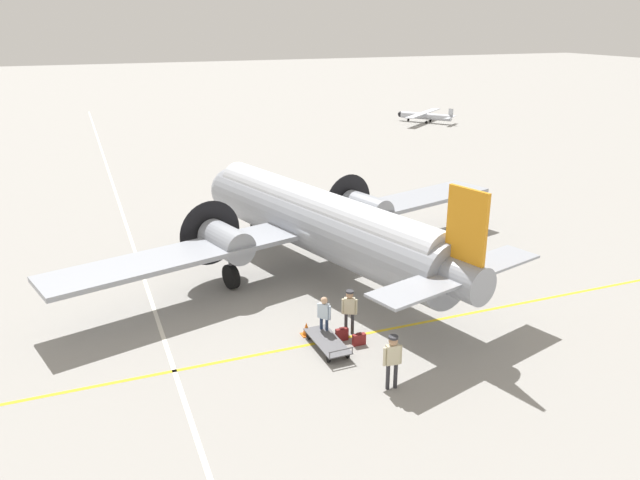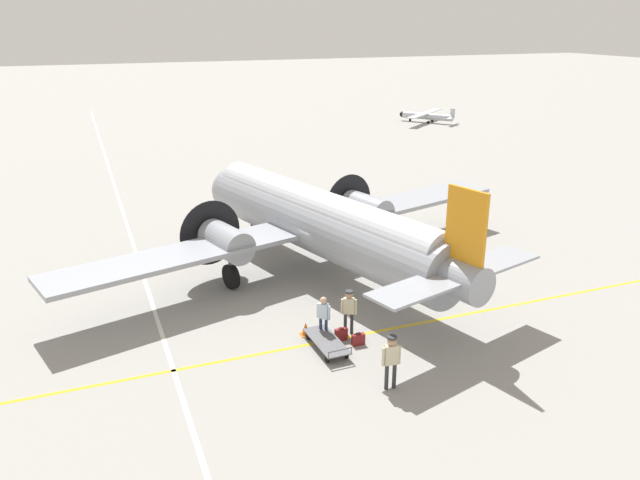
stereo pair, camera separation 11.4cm
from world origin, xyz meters
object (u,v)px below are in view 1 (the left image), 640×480
at_px(passenger_boarding, 324,313).
at_px(baggage_cart, 328,342).
at_px(crew_foreground, 393,356).
at_px(suitcase_upright_spare, 359,339).
at_px(airliner_main, 314,220).
at_px(light_aircraft_distant, 424,116).
at_px(suitcase_near_door, 342,334).
at_px(traffic_cone, 306,329).
at_px(ramp_agent, 349,307).

height_order(passenger_boarding, baggage_cart, passenger_boarding).
relative_size(crew_foreground, passenger_boarding, 1.15).
bearing_deg(suitcase_upright_spare, crew_foreground, -94.53).
xyz_separation_m(airliner_main, light_aircraft_distant, (27.43, 36.50, -1.77)).
height_order(suitcase_near_door, traffic_cone, suitcase_near_door).
bearing_deg(light_aircraft_distant, suitcase_upright_spare, 108.37).
height_order(ramp_agent, suitcase_near_door, ramp_agent).
height_order(airliner_main, baggage_cart, airliner_main).
height_order(baggage_cart, traffic_cone, baggage_cart).
bearing_deg(baggage_cart, traffic_cone, 13.86).
xyz_separation_m(crew_foreground, baggage_cart, (-0.94, 3.08, -0.90)).
xyz_separation_m(suitcase_near_door, baggage_cart, (-0.72, -0.37, 0.03)).
distance_m(passenger_boarding, traffic_cone, 1.02).
bearing_deg(crew_foreground, traffic_cone, 112.98).
distance_m(baggage_cart, light_aircraft_distant, 52.55).
distance_m(passenger_boarding, suitcase_upright_spare, 1.59).
bearing_deg(crew_foreground, baggage_cart, 113.37).
bearing_deg(ramp_agent, suitcase_near_door, 67.42).
relative_size(airliner_main, ramp_agent, 13.41).
bearing_deg(ramp_agent, baggage_cart, 60.03).
bearing_deg(light_aircraft_distant, crew_foreground, 109.85).
bearing_deg(passenger_boarding, baggage_cart, 125.77).
xyz_separation_m(ramp_agent, suitcase_near_door, (-0.47, -0.40, -0.85)).
bearing_deg(ramp_agent, crew_foreground, 113.50).
bearing_deg(light_aircraft_distant, passenger_boarding, 106.88).
bearing_deg(light_aircraft_distant, airliner_main, 104.58).
relative_size(airliner_main, traffic_cone, 45.73).
distance_m(suitcase_near_door, light_aircraft_distant, 51.84).
relative_size(passenger_boarding, suitcase_upright_spare, 3.38).
xyz_separation_m(passenger_boarding, traffic_cone, (-0.55, 0.40, -0.76)).
xyz_separation_m(baggage_cart, traffic_cone, (-0.35, 1.24, -0.04)).
height_order(passenger_boarding, light_aircraft_distant, light_aircraft_distant).
bearing_deg(suitcase_upright_spare, suitcase_near_door, 131.15).
xyz_separation_m(crew_foreground, passenger_boarding, (-0.73, 3.93, -0.18)).
xyz_separation_m(ramp_agent, suitcase_upright_spare, (-0.02, -0.91, -0.88)).
height_order(airliner_main, traffic_cone, airliner_main).
relative_size(suitcase_upright_spare, baggage_cart, 0.20).
xyz_separation_m(crew_foreground, light_aircraft_distant, (28.67, 46.50, -0.41)).
xyz_separation_m(airliner_main, ramp_agent, (-0.99, -6.15, -1.43)).
xyz_separation_m(passenger_boarding, suitcase_upright_spare, (0.96, -0.99, -0.78)).
height_order(passenger_boarding, ramp_agent, ramp_agent).
bearing_deg(baggage_cart, light_aircraft_distant, -35.96).
relative_size(baggage_cart, light_aircraft_distant, 0.32).
bearing_deg(ramp_agent, passenger_boarding, 22.39).
xyz_separation_m(passenger_boarding, suitcase_near_door, (0.51, -0.48, -0.75)).
relative_size(airliner_main, baggage_cart, 9.85).
distance_m(airliner_main, passenger_boarding, 6.56).
height_order(suitcase_near_door, suitcase_upright_spare, suitcase_near_door).
bearing_deg(baggage_cart, suitcase_upright_spare, -98.90).
relative_size(suitcase_near_door, baggage_cart, 0.22).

